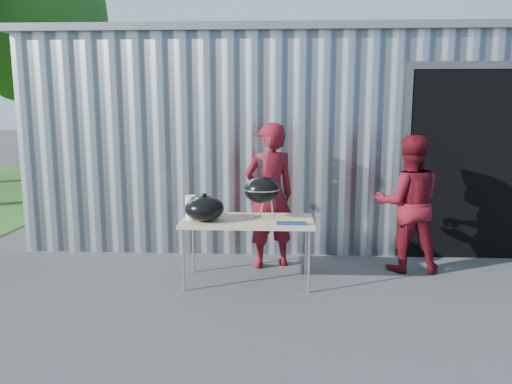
# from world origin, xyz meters

# --- Properties ---
(ground) EXTENTS (80.00, 80.00, 0.00)m
(ground) POSITION_xyz_m (0.00, 0.00, 0.00)
(ground) COLOR #3A3A3C
(building) EXTENTS (8.20, 6.20, 3.10)m
(building) POSITION_xyz_m (0.92, 4.59, 1.54)
(building) COLOR silver
(building) RESTS_ON ground
(tree_far) EXTENTS (4.13, 4.13, 6.84)m
(tree_far) POSITION_xyz_m (-6.50, 9.00, 4.46)
(tree_far) COLOR #442D19
(tree_far) RESTS_ON ground
(folding_table) EXTENTS (1.50, 0.75, 0.75)m
(folding_table) POSITION_xyz_m (0.03, 0.58, 0.71)
(folding_table) COLOR tan
(folding_table) RESTS_ON ground
(kettle_grill) EXTENTS (0.42, 0.42, 0.93)m
(kettle_grill) POSITION_xyz_m (0.19, 0.63, 1.17)
(kettle_grill) COLOR black
(kettle_grill) RESTS_ON folding_table
(grill_lid) EXTENTS (0.44, 0.44, 0.32)m
(grill_lid) POSITION_xyz_m (-0.45, 0.48, 0.89)
(grill_lid) COLOR black
(grill_lid) RESTS_ON folding_table
(paper_towels) EXTENTS (0.12, 0.12, 0.28)m
(paper_towels) POSITION_xyz_m (-0.62, 0.53, 0.89)
(paper_towels) COLOR white
(paper_towels) RESTS_ON folding_table
(white_tub) EXTENTS (0.20, 0.15, 0.10)m
(white_tub) POSITION_xyz_m (-0.52, 0.76, 0.80)
(white_tub) COLOR white
(white_tub) RESTS_ON folding_table
(foil_box) EXTENTS (0.32, 0.06, 0.06)m
(foil_box) POSITION_xyz_m (0.52, 0.33, 0.78)
(foil_box) COLOR navy
(foil_box) RESTS_ON folding_table
(person_cook) EXTENTS (0.79, 0.68, 1.83)m
(person_cook) POSITION_xyz_m (0.27, 1.20, 0.92)
(person_cook) COLOR maroon
(person_cook) RESTS_ON ground
(person_bystander) EXTENTS (0.84, 0.66, 1.69)m
(person_bystander) POSITION_xyz_m (1.98, 1.12, 0.84)
(person_bystander) COLOR maroon
(person_bystander) RESTS_ON ground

